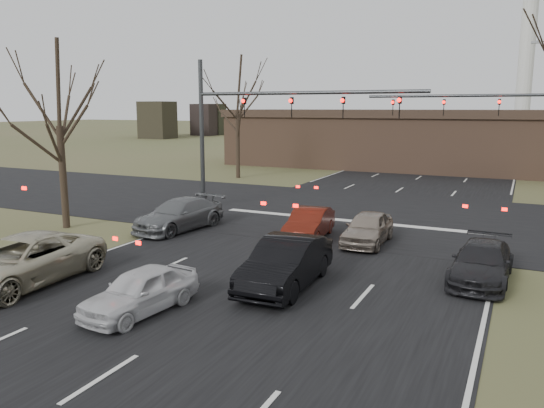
{
  "coord_description": "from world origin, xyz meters",
  "views": [
    {
      "loc": [
        7.5,
        -11.53,
        5.48
      ],
      "look_at": [
        -0.77,
        5.71,
        2.0
      ],
      "focal_mm": 35.0,
      "sensor_mm": 36.0,
      "label": 1
    }
  ],
  "objects_px": {
    "car_white_sedan": "(140,291)",
    "car_black_hatch": "(286,263)",
    "car_grey_ahead": "(179,215)",
    "mast_arm_far": "(504,116)",
    "car_silver_suv": "(21,261)",
    "building": "(458,140)",
    "mast_arm_near": "(255,116)",
    "car_silver_ahead": "(368,228)",
    "car_red_ahead": "(309,224)",
    "car_charcoal_sedan": "(482,263)"
  },
  "relations": [
    {
      "from": "car_white_sedan",
      "to": "car_black_hatch",
      "type": "height_order",
      "value": "car_black_hatch"
    },
    {
      "from": "car_grey_ahead",
      "to": "mast_arm_far",
      "type": "bearing_deg",
      "value": 57.34
    },
    {
      "from": "car_silver_suv",
      "to": "car_black_hatch",
      "type": "relative_size",
      "value": 1.19
    },
    {
      "from": "building",
      "to": "mast_arm_far",
      "type": "xyz_separation_m",
      "value": [
        4.18,
        -15.0,
        2.35
      ]
    },
    {
      "from": "mast_arm_near",
      "to": "car_silver_ahead",
      "type": "height_order",
      "value": "mast_arm_near"
    },
    {
      "from": "car_silver_suv",
      "to": "mast_arm_far",
      "type": "bearing_deg",
      "value": 58.49
    },
    {
      "from": "car_red_ahead",
      "to": "car_grey_ahead",
      "type": "bearing_deg",
      "value": -177.8
    },
    {
      "from": "car_red_ahead",
      "to": "car_white_sedan",
      "type": "bearing_deg",
      "value": -103.29
    },
    {
      "from": "mast_arm_near",
      "to": "car_silver_suv",
      "type": "distance_m",
      "value": 14.25
    },
    {
      "from": "mast_arm_near",
      "to": "car_black_hatch",
      "type": "bearing_deg",
      "value": -58.15
    },
    {
      "from": "mast_arm_far",
      "to": "car_silver_suv",
      "type": "xyz_separation_m",
      "value": [
        -12.65,
        -23.53,
        -4.25
      ]
    },
    {
      "from": "car_black_hatch",
      "to": "car_red_ahead",
      "type": "relative_size",
      "value": 1.18
    },
    {
      "from": "mast_arm_near",
      "to": "car_black_hatch",
      "type": "xyz_separation_m",
      "value": [
        6.31,
        -10.16,
        -4.31
      ]
    },
    {
      "from": "car_white_sedan",
      "to": "mast_arm_near",
      "type": "bearing_deg",
      "value": 111.05
    },
    {
      "from": "car_white_sedan",
      "to": "car_red_ahead",
      "type": "distance_m",
      "value": 9.67
    },
    {
      "from": "car_white_sedan",
      "to": "car_silver_ahead",
      "type": "height_order",
      "value": "car_silver_ahead"
    },
    {
      "from": "car_charcoal_sedan",
      "to": "car_grey_ahead",
      "type": "relative_size",
      "value": 0.88
    },
    {
      "from": "mast_arm_near",
      "to": "car_red_ahead",
      "type": "relative_size",
      "value": 3.08
    },
    {
      "from": "mast_arm_near",
      "to": "car_charcoal_sedan",
      "type": "bearing_deg",
      "value": -30.69
    },
    {
      "from": "mast_arm_far",
      "to": "car_grey_ahead",
      "type": "distance_m",
      "value": 20.19
    },
    {
      "from": "building",
      "to": "car_grey_ahead",
      "type": "bearing_deg",
      "value": -105.77
    },
    {
      "from": "building",
      "to": "car_charcoal_sedan",
      "type": "bearing_deg",
      "value": -81.99
    },
    {
      "from": "car_white_sedan",
      "to": "car_charcoal_sedan",
      "type": "relative_size",
      "value": 0.85
    },
    {
      "from": "mast_arm_near",
      "to": "car_grey_ahead",
      "type": "xyz_separation_m",
      "value": [
        -1.27,
        -5.1,
        -4.37
      ]
    },
    {
      "from": "building",
      "to": "car_charcoal_sedan",
      "type": "xyz_separation_m",
      "value": [
        4.5,
        -31.96,
        -2.05
      ]
    },
    {
      "from": "car_silver_suv",
      "to": "car_grey_ahead",
      "type": "relative_size",
      "value": 1.15
    },
    {
      "from": "car_charcoal_sedan",
      "to": "car_grey_ahead",
      "type": "distance_m",
      "value": 13.13
    },
    {
      "from": "car_red_ahead",
      "to": "car_silver_suv",
      "type": "bearing_deg",
      "value": -129.16
    },
    {
      "from": "car_charcoal_sedan",
      "to": "car_silver_ahead",
      "type": "bearing_deg",
      "value": 148.04
    },
    {
      "from": "mast_arm_near",
      "to": "car_charcoal_sedan",
      "type": "relative_size",
      "value": 2.85
    },
    {
      "from": "building",
      "to": "car_silver_suv",
      "type": "bearing_deg",
      "value": -102.39
    },
    {
      "from": "car_grey_ahead",
      "to": "car_red_ahead",
      "type": "distance_m",
      "value": 6.05
    },
    {
      "from": "mast_arm_far",
      "to": "car_silver_ahead",
      "type": "bearing_deg",
      "value": -107.07
    },
    {
      "from": "mast_arm_far",
      "to": "car_red_ahead",
      "type": "distance_m",
      "value": 16.26
    },
    {
      "from": "car_grey_ahead",
      "to": "car_white_sedan",
      "type": "bearing_deg",
      "value": -53.22
    },
    {
      "from": "mast_arm_far",
      "to": "car_charcoal_sedan",
      "type": "relative_size",
      "value": 2.62
    },
    {
      "from": "mast_arm_near",
      "to": "building",
      "type": "bearing_deg",
      "value": 73.87
    },
    {
      "from": "building",
      "to": "mast_arm_near",
      "type": "height_order",
      "value": "mast_arm_near"
    },
    {
      "from": "building",
      "to": "car_white_sedan",
      "type": "xyz_separation_m",
      "value": [
        -3.62,
        -38.76,
        -2.05
      ]
    },
    {
      "from": "car_white_sedan",
      "to": "car_red_ahead",
      "type": "xyz_separation_m",
      "value": [
        1.09,
        9.61,
        0.03
      ]
    },
    {
      "from": "car_charcoal_sedan",
      "to": "car_red_ahead",
      "type": "bearing_deg",
      "value": 160.15
    },
    {
      "from": "car_silver_suv",
      "to": "car_red_ahead",
      "type": "height_order",
      "value": "car_silver_suv"
    },
    {
      "from": "mast_arm_far",
      "to": "car_silver_ahead",
      "type": "height_order",
      "value": "mast_arm_far"
    },
    {
      "from": "mast_arm_far",
      "to": "mast_arm_near",
      "type": "bearing_deg",
      "value": -138.78
    },
    {
      "from": "car_black_hatch",
      "to": "car_white_sedan",
      "type": "bearing_deg",
      "value": -129.28
    },
    {
      "from": "building",
      "to": "car_black_hatch",
      "type": "xyz_separation_m",
      "value": [
        -0.92,
        -35.16,
        -1.9
      ]
    },
    {
      "from": "car_silver_ahead",
      "to": "car_black_hatch",
      "type": "bearing_deg",
      "value": -98.96
    },
    {
      "from": "mast_arm_near",
      "to": "car_grey_ahead",
      "type": "distance_m",
      "value": 6.84
    },
    {
      "from": "car_silver_suv",
      "to": "car_white_sedan",
      "type": "relative_size",
      "value": 1.53
    },
    {
      "from": "car_white_sedan",
      "to": "car_charcoal_sedan",
      "type": "distance_m",
      "value": 10.59
    }
  ]
}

